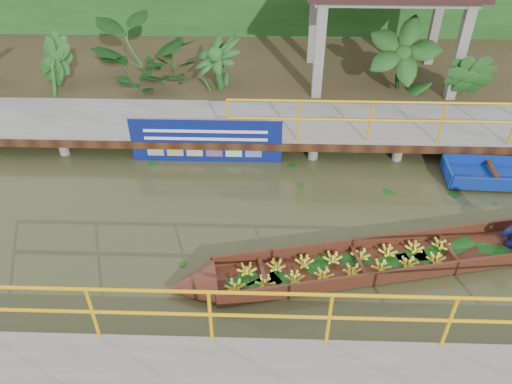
{
  "coord_description": "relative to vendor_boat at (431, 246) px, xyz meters",
  "views": [
    {
      "loc": [
        -0.05,
        -7.38,
        6.56
      ],
      "look_at": [
        -0.29,
        0.5,
        0.6
      ],
      "focal_mm": 35.0,
      "sensor_mm": 36.0,
      "label": 1
    }
  ],
  "objects": [
    {
      "name": "far_dock",
      "position": [
        -2.91,
        4.1,
        0.15
      ],
      "size": [
        16.0,
        2.06,
        1.66
      ],
      "color": "slate",
      "rests_on": "ground"
    },
    {
      "name": "tropical_plants",
      "position": [
        -4.67,
        5.98,
        0.92
      ],
      "size": [
        14.28,
        1.28,
        1.6
      ],
      "color": "#184014",
      "rests_on": "ground"
    },
    {
      "name": "vendor_boat",
      "position": [
        0.0,
        0.0,
        0.0
      ],
      "size": [
        8.64,
        2.62,
        2.27
      ],
      "rotation": [
        0.0,
        0.0,
        0.21
      ],
      "color": "#351A0E",
      "rests_on": "ground"
    },
    {
      "name": "ground",
      "position": [
        -2.92,
        0.68,
        -0.33
      ],
      "size": [
        80.0,
        80.0,
        0.0
      ],
      "primitive_type": "plane",
      "color": "#2D3118",
      "rests_on": "ground"
    },
    {
      "name": "land_strip",
      "position": [
        -2.92,
        8.18,
        -0.1
      ],
      "size": [
        30.0,
        8.0,
        0.45
      ],
      "primitive_type": "cube",
      "color": "#342A1A",
      "rests_on": "ground"
    },
    {
      "name": "blue_banner",
      "position": [
        -4.43,
        3.16,
        0.23
      ],
      "size": [
        3.51,
        0.04,
        1.1
      ],
      "color": "navy",
      "rests_on": "ground"
    }
  ]
}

